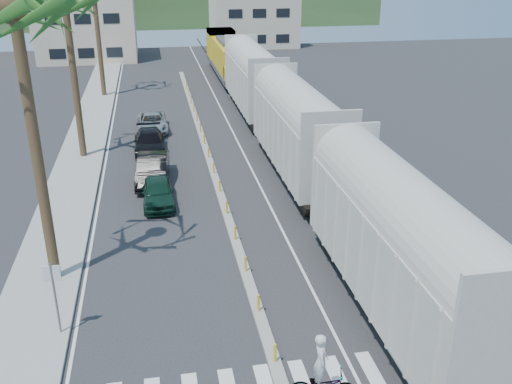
# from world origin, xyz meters

# --- Properties ---
(ground) EXTENTS (140.00, 140.00, 0.00)m
(ground) POSITION_xyz_m (0.00, 0.00, 0.00)
(ground) COLOR #28282B
(ground) RESTS_ON ground
(sidewalk) EXTENTS (3.00, 90.00, 0.15)m
(sidewalk) POSITION_xyz_m (-8.50, 25.00, 0.07)
(sidewalk) COLOR gray
(sidewalk) RESTS_ON ground
(rails) EXTENTS (1.56, 100.00, 0.06)m
(rails) POSITION_xyz_m (5.00, 28.00, 0.03)
(rails) COLOR black
(rails) RESTS_ON ground
(median) EXTENTS (0.45, 60.00, 0.85)m
(median) POSITION_xyz_m (0.00, 19.96, 0.09)
(median) COLOR gray
(median) RESTS_ON ground
(lane_markings) EXTENTS (9.42, 90.00, 0.01)m
(lane_markings) POSITION_xyz_m (-2.15, 25.00, 0.00)
(lane_markings) COLOR silver
(lane_markings) RESTS_ON ground
(freight_train) EXTENTS (3.00, 60.94, 5.85)m
(freight_train) POSITION_xyz_m (5.00, 21.59, 2.91)
(freight_train) COLOR beige
(freight_train) RESTS_ON ground
(street_sign) EXTENTS (0.60, 0.08, 3.00)m
(street_sign) POSITION_xyz_m (-7.30, 2.00, 1.97)
(street_sign) COLOR slate
(street_sign) RESTS_ON ground
(buildings) EXTENTS (38.00, 27.00, 10.00)m
(buildings) POSITION_xyz_m (-6.41, 71.66, 4.36)
(buildings) COLOR beige
(buildings) RESTS_ON ground
(car_lead) EXTENTS (1.93, 4.36, 1.46)m
(car_lead) POSITION_xyz_m (-3.51, 13.25, 0.73)
(car_lead) COLOR #0F2F21
(car_lead) RESTS_ON ground
(car_second) EXTENTS (2.60, 5.31, 1.65)m
(car_second) POSITION_xyz_m (-3.72, 16.59, 0.83)
(car_second) COLOR black
(car_second) RESTS_ON ground
(car_third) EXTENTS (2.05, 5.01, 1.45)m
(car_third) POSITION_xyz_m (-3.87, 22.39, 0.73)
(car_third) COLOR black
(car_third) RESTS_ON ground
(car_rear) EXTENTS (2.54, 4.99, 1.35)m
(car_rear) POSITION_xyz_m (-3.58, 27.50, 0.67)
(car_rear) COLOR #AAADAF
(car_rear) RESTS_ON ground
(cyclist) EXTENTS (1.54, 2.35, 2.44)m
(cyclist) POSITION_xyz_m (1.09, -2.83, 0.77)
(cyclist) COLOR #9EA0A5
(cyclist) RESTS_ON ground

